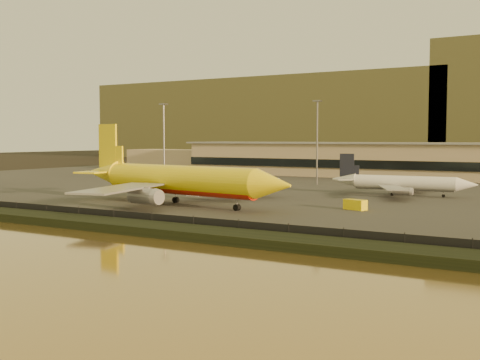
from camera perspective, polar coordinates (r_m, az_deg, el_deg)
name	(u,v)px	position (r m, az deg, el deg)	size (l,w,h in m)	color
ground	(189,218)	(107.86, -4.82, -3.63)	(900.00, 900.00, 0.00)	black
embankment	(125,226)	(94.57, -10.82, -4.34)	(320.00, 7.00, 1.40)	black
tarmac	(365,183)	(192.86, 11.78, -0.32)	(320.00, 220.00, 0.20)	#2D2D2D
perimeter_fence	(142,219)	(97.49, -9.27, -3.71)	(300.00, 0.05, 2.20)	black
terminal_building	(355,160)	(226.12, 10.83, 1.88)	(202.00, 25.00, 12.60)	tan
apron_light_masts	(395,133)	(168.75, 14.49, 4.34)	(152.20, 12.20, 25.40)	slate
distant_hills	(456,113)	(435.34, 19.76, 6.00)	(470.00, 160.00, 70.00)	brown
dhl_cargo_jet	(177,180)	(127.49, -5.97, -0.04)	(58.09, 56.34, 17.36)	yellow
white_narrowbody_jet	(402,183)	(152.78, 15.07, -0.30)	(35.31, 34.43, 10.15)	silver
gse_vehicle_yellow	(355,205)	(120.56, 10.87, -2.31)	(4.50, 2.02, 2.02)	yellow
gse_vehicle_white	(194,193)	(147.23, -4.41, -1.21)	(3.47, 1.56, 1.56)	silver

